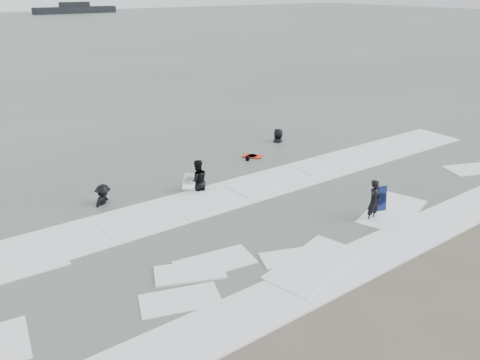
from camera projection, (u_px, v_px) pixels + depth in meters
ground at (329, 261)px, 15.02m from camera, size 320.00×320.00×0.00m
surfer_centre at (372, 220)px, 17.59m from camera, size 0.63×0.44×1.65m
surfer_wading at (198, 191)px, 20.12m from camera, size 1.09×0.93×1.96m
surfer_breaker at (104, 205)px, 18.81m from camera, size 1.29×1.20×1.74m
surfer_right_near at (248, 162)px, 23.41m from camera, size 0.89×0.85×1.48m
surfer_right_far at (278, 142)px, 26.25m from camera, size 1.08×1.12×1.94m
surf_foam at (259, 216)px, 17.80m from camera, size 30.03×9.06×0.09m
bodyboards at (267, 176)px, 20.34m from camera, size 5.72×8.81×1.25m
vessel_horizon at (75, 9)px, 140.04m from camera, size 23.89×4.27×3.24m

